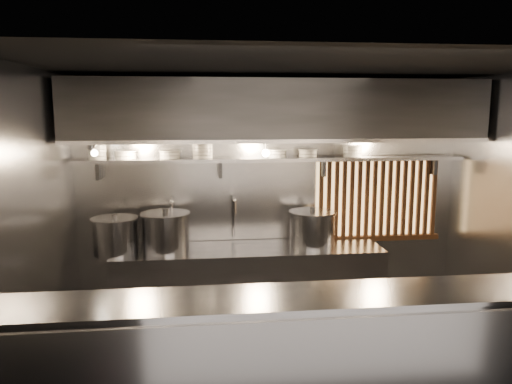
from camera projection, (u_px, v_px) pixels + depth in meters
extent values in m
plane|color=black|center=(293.00, 372.00, 4.68)|extent=(4.50, 4.50, 0.00)
plane|color=black|center=(297.00, 66.00, 4.22)|extent=(4.50, 4.50, 0.00)
plane|color=gray|center=(271.00, 198.00, 5.92)|extent=(4.50, 0.00, 4.50)
plane|color=gray|center=(32.00, 234.00, 4.19)|extent=(0.00, 3.00, 3.00)
cube|color=#98989D|center=(318.00, 370.00, 3.66)|extent=(4.50, 0.50, 1.10)
cube|color=#98989D|center=(320.00, 296.00, 3.57)|extent=(4.50, 0.56, 0.03)
cube|color=#98989D|center=(249.00, 286.00, 5.68)|extent=(3.00, 0.70, 0.90)
cube|color=#98989D|center=(273.00, 159.00, 5.67)|extent=(4.40, 0.34, 0.04)
cube|color=#2D2D30|center=(276.00, 111.00, 5.36)|extent=(4.40, 0.80, 0.65)
cube|color=#98989D|center=(282.00, 141.00, 5.02)|extent=(4.40, 0.03, 0.04)
cube|color=#FFC572|center=(377.00, 198.00, 6.05)|extent=(1.50, 0.02, 0.92)
cube|color=brown|center=(380.00, 158.00, 5.92)|extent=(1.56, 0.06, 0.06)
cube|color=brown|center=(377.00, 238.00, 6.08)|extent=(1.56, 0.06, 0.06)
cube|color=brown|center=(321.00, 200.00, 5.92)|extent=(0.04, 0.04, 0.92)
cube|color=brown|center=(329.00, 200.00, 5.93)|extent=(0.04, 0.04, 0.92)
cube|color=brown|center=(336.00, 199.00, 5.94)|extent=(0.04, 0.04, 0.92)
cube|color=brown|center=(344.00, 199.00, 5.96)|extent=(0.04, 0.04, 0.92)
cube|color=brown|center=(352.00, 199.00, 5.97)|extent=(0.04, 0.04, 0.92)
cube|color=brown|center=(359.00, 199.00, 5.98)|extent=(0.04, 0.04, 0.92)
cube|color=brown|center=(367.00, 199.00, 5.99)|extent=(0.04, 0.04, 0.92)
cube|color=brown|center=(374.00, 199.00, 6.00)|extent=(0.04, 0.04, 0.92)
cube|color=brown|center=(382.00, 198.00, 6.01)|extent=(0.04, 0.04, 0.92)
cube|color=brown|center=(389.00, 198.00, 6.02)|extent=(0.04, 0.04, 0.92)
cube|color=brown|center=(397.00, 198.00, 6.03)|extent=(0.04, 0.04, 0.92)
cube|color=brown|center=(404.00, 198.00, 6.04)|extent=(0.04, 0.04, 0.92)
cube|color=brown|center=(412.00, 198.00, 6.05)|extent=(0.04, 0.04, 0.92)
cube|color=brown|center=(419.00, 198.00, 6.06)|extent=(0.04, 0.04, 0.92)
cube|color=brown|center=(426.00, 197.00, 6.07)|extent=(0.04, 0.04, 0.92)
cube|color=brown|center=(434.00, 197.00, 6.08)|extent=(0.04, 0.04, 0.92)
cylinder|color=silver|center=(173.00, 219.00, 5.77)|extent=(0.03, 0.03, 0.48)
sphere|color=silver|center=(172.00, 198.00, 5.74)|extent=(0.04, 0.04, 0.04)
cylinder|color=silver|center=(172.00, 200.00, 5.61)|extent=(0.03, 0.26, 0.03)
sphere|color=silver|center=(171.00, 202.00, 5.48)|extent=(0.04, 0.04, 0.04)
cylinder|color=silver|center=(171.00, 209.00, 5.49)|extent=(0.03, 0.03, 0.14)
cylinder|color=silver|center=(233.00, 217.00, 5.85)|extent=(0.03, 0.03, 0.48)
sphere|color=silver|center=(233.00, 197.00, 5.82)|extent=(0.04, 0.04, 0.04)
cylinder|color=silver|center=(234.00, 199.00, 5.69)|extent=(0.03, 0.26, 0.03)
sphere|color=silver|center=(235.00, 201.00, 5.56)|extent=(0.04, 0.04, 0.04)
cylinder|color=silver|center=(235.00, 207.00, 5.57)|extent=(0.03, 0.03, 0.14)
cone|color=#98989D|center=(92.00, 147.00, 4.96)|extent=(0.25, 0.27, 0.20)
sphere|color=#FFE0B2|center=(95.00, 153.00, 4.95)|extent=(0.07, 0.07, 0.07)
cylinder|color=#2D2D30|center=(93.00, 138.00, 5.04)|extent=(0.02, 0.22, 0.02)
cylinder|color=#2D2D30|center=(266.00, 146.00, 5.51)|extent=(0.01, 0.01, 0.12)
sphere|color=#FFE0B2|center=(266.00, 153.00, 5.52)|extent=(0.09, 0.09, 0.09)
cylinder|color=#98989D|center=(115.00, 237.00, 5.37)|extent=(0.50, 0.50, 0.36)
cylinder|color=#98989D|center=(115.00, 219.00, 5.34)|extent=(0.54, 0.54, 0.03)
cylinder|color=#2D2D30|center=(114.00, 216.00, 5.33)|extent=(0.06, 0.06, 0.04)
cylinder|color=#98989D|center=(166.00, 233.00, 5.47)|extent=(0.51, 0.51, 0.40)
cylinder|color=#98989D|center=(165.00, 214.00, 5.43)|extent=(0.54, 0.54, 0.03)
cylinder|color=#2D2D30|center=(165.00, 211.00, 5.43)|extent=(0.06, 0.06, 0.04)
cylinder|color=#98989D|center=(312.00, 230.00, 5.68)|extent=(0.54, 0.54, 0.37)
cylinder|color=#98989D|center=(313.00, 212.00, 5.65)|extent=(0.57, 0.57, 0.03)
cylinder|color=#2D2D30|center=(313.00, 209.00, 5.64)|extent=(0.06, 0.06, 0.04)
cylinder|color=silver|center=(98.00, 158.00, 5.44)|extent=(0.19, 0.19, 0.03)
cylinder|color=silver|center=(98.00, 154.00, 5.43)|extent=(0.19, 0.19, 0.03)
cylinder|color=silver|center=(97.00, 151.00, 5.43)|extent=(0.19, 0.19, 0.03)
cylinder|color=silver|center=(97.00, 147.00, 5.42)|extent=(0.19, 0.19, 0.03)
cylinder|color=silver|center=(97.00, 145.00, 5.42)|extent=(0.20, 0.20, 0.01)
cylinder|color=silver|center=(126.00, 157.00, 5.47)|extent=(0.23, 0.23, 0.03)
cylinder|color=silver|center=(126.00, 154.00, 5.47)|extent=(0.23, 0.23, 0.03)
cylinder|color=silver|center=(125.00, 151.00, 5.46)|extent=(0.25, 0.25, 0.01)
cylinder|color=silver|center=(170.00, 157.00, 5.53)|extent=(0.22, 0.22, 0.03)
cylinder|color=silver|center=(170.00, 153.00, 5.52)|extent=(0.22, 0.22, 0.03)
cylinder|color=silver|center=(170.00, 151.00, 5.52)|extent=(0.24, 0.24, 0.01)
cylinder|color=silver|center=(203.00, 156.00, 5.57)|extent=(0.22, 0.22, 0.03)
cylinder|color=silver|center=(203.00, 153.00, 5.56)|extent=(0.22, 0.22, 0.03)
cylinder|color=silver|center=(203.00, 150.00, 5.56)|extent=(0.22, 0.22, 0.03)
cylinder|color=silver|center=(202.00, 146.00, 5.55)|extent=(0.22, 0.22, 0.03)
cylinder|color=silver|center=(202.00, 144.00, 5.55)|extent=(0.24, 0.24, 0.01)
cylinder|color=silver|center=(277.00, 156.00, 5.67)|extent=(0.20, 0.20, 0.03)
cylinder|color=silver|center=(277.00, 152.00, 5.66)|extent=(0.20, 0.20, 0.03)
cylinder|color=silver|center=(277.00, 150.00, 5.65)|extent=(0.22, 0.22, 0.01)
cylinder|color=silver|center=(308.00, 155.00, 5.71)|extent=(0.21, 0.21, 0.03)
cylinder|color=silver|center=(308.00, 152.00, 5.70)|extent=(0.21, 0.21, 0.03)
cylinder|color=silver|center=(308.00, 150.00, 5.70)|extent=(0.22, 0.22, 0.01)
cylinder|color=silver|center=(352.00, 155.00, 5.77)|extent=(0.21, 0.21, 0.03)
cylinder|color=silver|center=(352.00, 152.00, 5.76)|extent=(0.21, 0.21, 0.03)
cylinder|color=silver|center=(352.00, 148.00, 5.75)|extent=(0.21, 0.21, 0.03)
cylinder|color=silver|center=(353.00, 146.00, 5.75)|extent=(0.23, 0.23, 0.01)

